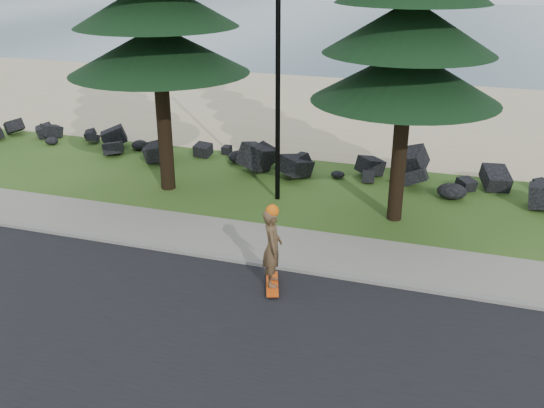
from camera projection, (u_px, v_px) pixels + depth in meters
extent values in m
plane|color=#2D5319|center=(239.00, 244.00, 15.26)|extent=(160.00, 160.00, 0.00)
cube|color=black|center=(154.00, 346.00, 11.31)|extent=(160.00, 7.00, 0.02)
cube|color=gray|center=(226.00, 258.00, 14.45)|extent=(160.00, 0.20, 0.10)
cube|color=gray|center=(242.00, 239.00, 15.42)|extent=(160.00, 2.00, 0.08)
cube|color=tan|center=(351.00, 111.00, 27.98)|extent=(160.00, 15.00, 0.01)
cube|color=#30525D|center=(422.00, 25.00, 60.01)|extent=(160.00, 58.00, 0.01)
cylinder|color=black|center=(278.00, 63.00, 16.52)|extent=(0.14, 0.14, 8.00)
cube|color=#F4510E|center=(272.00, 284.00, 13.24)|extent=(0.58, 1.08, 0.04)
imported|color=brown|center=(272.00, 247.00, 12.89)|extent=(0.60, 0.74, 1.76)
sphere|color=orange|center=(272.00, 211.00, 12.56)|extent=(0.28, 0.28, 0.28)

